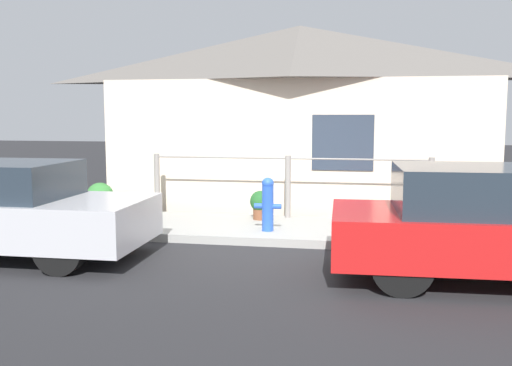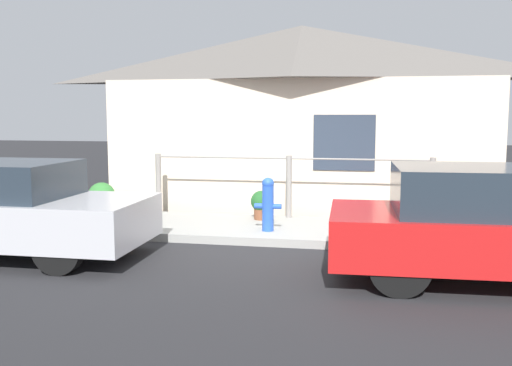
{
  "view_description": "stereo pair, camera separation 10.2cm",
  "coord_description": "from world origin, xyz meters",
  "px_view_note": "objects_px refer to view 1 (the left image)",
  "views": [
    {
      "loc": [
        1.26,
        -8.03,
        1.92
      ],
      "look_at": [
        -0.29,
        0.3,
        0.9
      ],
      "focal_mm": 40.0,
      "sensor_mm": 36.0,
      "label": 1
    },
    {
      "loc": [
        1.36,
        -8.01,
        1.92
      ],
      "look_at": [
        -0.29,
        0.3,
        0.9
      ],
      "focal_mm": 40.0,
      "sensor_mm": 36.0,
      "label": 2
    }
  ],
  "objects_px": {
    "fire_hydrant": "(268,203)",
    "potted_plant_near_hydrant": "(261,204)",
    "car_right": "(503,224)",
    "potted_plant_by_fence": "(100,198)"
  },
  "relations": [
    {
      "from": "fire_hydrant",
      "to": "potted_plant_near_hydrant",
      "type": "height_order",
      "value": "fire_hydrant"
    },
    {
      "from": "car_right",
      "to": "potted_plant_near_hydrant",
      "type": "distance_m",
      "value": 4.27
    },
    {
      "from": "potted_plant_by_fence",
      "to": "car_right",
      "type": "bearing_deg",
      "value": -22.31
    },
    {
      "from": "potted_plant_by_fence",
      "to": "fire_hydrant",
      "type": "bearing_deg",
      "value": -13.65
    },
    {
      "from": "car_right",
      "to": "potted_plant_by_fence",
      "type": "distance_m",
      "value": 6.67
    },
    {
      "from": "car_right",
      "to": "potted_plant_by_fence",
      "type": "height_order",
      "value": "car_right"
    },
    {
      "from": "potted_plant_by_fence",
      "to": "potted_plant_near_hydrant",
      "type": "bearing_deg",
      "value": 3.47
    },
    {
      "from": "car_right",
      "to": "potted_plant_near_hydrant",
      "type": "xyz_separation_m",
      "value": [
        -3.3,
        2.7,
        -0.28
      ]
    },
    {
      "from": "car_right",
      "to": "potted_plant_near_hydrant",
      "type": "bearing_deg",
      "value": 138.51
    },
    {
      "from": "fire_hydrant",
      "to": "potted_plant_by_fence",
      "type": "xyz_separation_m",
      "value": [
        -3.15,
        0.76,
        -0.12
      ]
    }
  ]
}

